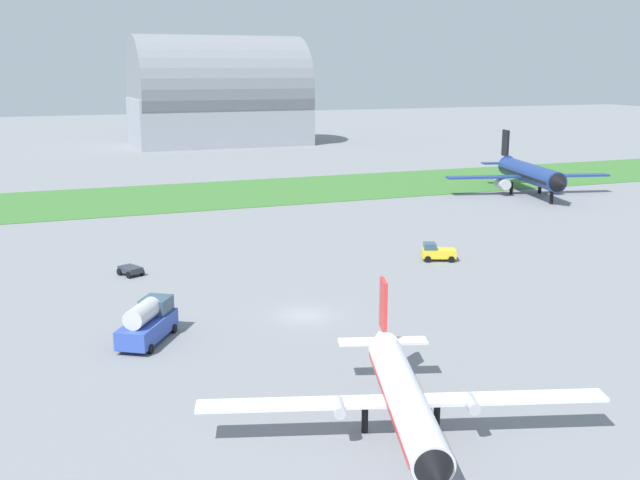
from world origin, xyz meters
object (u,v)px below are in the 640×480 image
at_px(airplane_foreground_turboprop, 404,395).
at_px(pushback_tug_near_gate, 437,252).
at_px(airplane_parked_jet_far, 529,173).
at_px(fuel_truck_by_runway, 148,321).
at_px(baggage_cart_midfield, 130,270).

distance_m(airplane_foreground_turboprop, pushback_tug_near_gate, 41.23).
distance_m(airplane_parked_jet_far, fuel_truck_by_runway, 83.95).
height_order(airplane_foreground_turboprop, fuel_truck_by_runway, airplane_foreground_turboprop).
distance_m(airplane_parked_jet_far, pushback_tug_near_gate, 49.30).
bearing_deg(fuel_truck_by_runway, pushback_tug_near_gate, -34.70).
relative_size(pushback_tug_near_gate, fuel_truck_by_runway, 0.59).
height_order(airplane_foreground_turboprop, baggage_cart_midfield, airplane_foreground_turboprop).
distance_m(airplane_parked_jet_far, baggage_cart_midfield, 73.44).
bearing_deg(pushback_tug_near_gate, baggage_cart_midfield, 12.12).
xyz_separation_m(pushback_tug_near_gate, baggage_cart_midfield, (-31.81, 5.89, -0.34)).
distance_m(airplane_foreground_turboprop, fuel_truck_by_runway, 23.54).
height_order(airplane_foreground_turboprop, pushback_tug_near_gate, airplane_foreground_turboprop).
bearing_deg(airplane_parked_jet_far, pushback_tug_near_gate, -33.72).
bearing_deg(fuel_truck_by_runway, baggage_cart_midfield, 28.70).
xyz_separation_m(pushback_tug_near_gate, fuel_truck_by_runway, (-33.14, -13.91, 0.67)).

